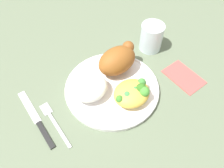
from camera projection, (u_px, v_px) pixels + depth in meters
ground_plane at (112, 90)px, 0.60m from camera, size 2.00×2.00×0.00m
plate at (112, 88)px, 0.59m from camera, size 0.25×0.25×0.02m
roasted_chicken at (118, 60)px, 0.59m from camera, size 0.12×0.07×0.07m
rice_pile at (90, 88)px, 0.55m from camera, size 0.09×0.08×0.05m
mac_cheese_with_broccoli at (133, 93)px, 0.54m from camera, size 0.10×0.08×0.05m
fork at (54, 122)px, 0.54m from camera, size 0.02×0.14×0.01m
knife at (38, 122)px, 0.53m from camera, size 0.02×0.19×0.01m
water_glass at (151, 37)px, 0.66m from camera, size 0.07×0.07×0.08m
napkin at (184, 77)px, 0.62m from camera, size 0.07×0.11×0.00m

